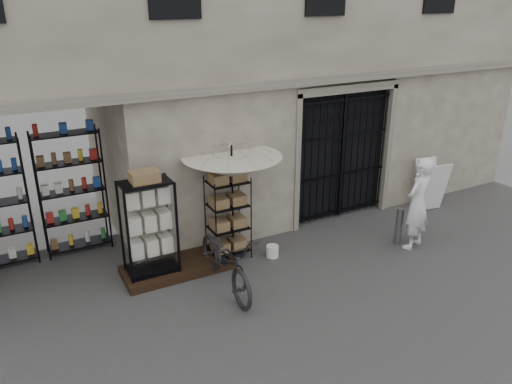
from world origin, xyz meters
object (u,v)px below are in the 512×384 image
wire_rack (228,218)px  easel_sign (431,185)px  shopkeeper (412,246)px  display_cabinet (149,232)px  market_umbrella (232,161)px  white_bucket (272,251)px  bicycle (226,287)px  steel_bollard (399,226)px

wire_rack → easel_sign: size_ratio=1.41×
shopkeeper → display_cabinet: bearing=-33.8°
market_umbrella → easel_sign: bearing=-2.3°
display_cabinet → shopkeeper: display_cabinet is taller
market_umbrella → white_bucket: (0.62, -0.49, -1.82)m
display_cabinet → market_umbrella: market_umbrella is taller
bicycle → steel_bollard: bicycle is taller
wire_rack → easel_sign: (5.27, -0.13, -0.21)m
wire_rack → market_umbrella: (0.14, 0.08, 1.12)m
market_umbrella → white_bucket: 1.99m
market_umbrella → bicycle: (-0.66, -1.08, -1.94)m
market_umbrella → wire_rack: bearing=-150.9°
steel_bollard → shopkeeper: 0.49m
bicycle → steel_bollard: bearing=-0.7°
white_bucket → steel_bollard: steel_bollard is taller
easel_sign → bicycle: bearing=-162.6°
white_bucket → bicycle: size_ratio=0.12×
display_cabinet → wire_rack: display_cabinet is taller
wire_rack → market_umbrella: market_umbrella is taller
display_cabinet → shopkeeper: 5.33m
display_cabinet → white_bucket: bearing=-21.3°
display_cabinet → bicycle: 1.67m
shopkeeper → steel_bollard: bearing=-73.0°
display_cabinet → market_umbrella: 1.99m
white_bucket → steel_bollard: (2.58, -0.73, 0.28)m
wire_rack → bicycle: size_ratio=0.80×
market_umbrella → easel_sign: 5.30m
wire_rack → steel_bollard: (3.33, -1.15, -0.43)m
market_umbrella → steel_bollard: bearing=-21.0°
bicycle → easel_sign: (5.79, 0.88, 0.62)m
market_umbrella → easel_sign: size_ratio=2.26×
display_cabinet → shopkeeper: bearing=-27.6°
white_bucket → shopkeeper: (2.76, -0.98, -0.12)m
wire_rack → easel_sign: 5.27m
market_umbrella → easel_sign: market_umbrella is taller
bicycle → shopkeeper: (4.04, -0.39, 0.00)m
wire_rack → easel_sign: bearing=-8.5°
steel_bollard → shopkeeper: size_ratio=0.41×
bicycle → white_bucket: bearing=26.2°
bicycle → easel_sign: size_ratio=1.76×
white_bucket → market_umbrella: bearing=141.3°
wire_rack → steel_bollard: 3.55m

